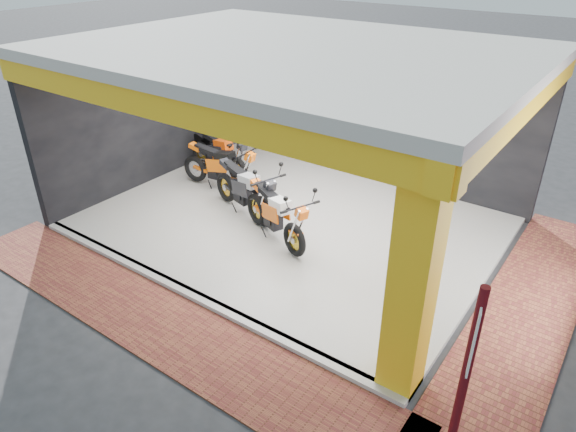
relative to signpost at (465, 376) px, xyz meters
The scene contains 17 objects.
ground 5.13m from the signpost, 162.11° to the left, with size 80.00×80.00×0.00m, color #2D2D30.
showroom_floor 6.03m from the signpost, 143.21° to the left, with size 8.00×6.00×0.10m, color white.
showroom_ceiling 6.28m from the signpost, 143.21° to the left, with size 8.40×6.40×0.20m, color beige.
back_wall 8.13m from the signpost, 125.41° to the left, with size 8.20×0.20×3.50m, color black.
left_wall 9.49m from the signpost, 158.22° to the left, with size 0.20×6.20×3.50m, color black.
corner_column 1.28m from the signpost, 141.20° to the left, with size 0.50×0.50×3.50m, color yellow.
header_beam_front 5.11m from the signpost, behind, with size 8.40×0.30×0.40m, color yellow.
header_beam_right 4.07m from the signpost, 101.35° to the left, with size 0.30×6.40×0.40m, color yellow.
floor_kerb 4.92m from the signpost, behind, with size 8.00×0.20×0.10m, color white.
paver_front 4.91m from the signpost, behind, with size 9.00×1.40×0.03m, color brown.
paver_right 3.78m from the signpost, 88.48° to the left, with size 1.40×7.00×0.03m, color brown.
signpost is the anchor object (origin of this frame).
moto_hero 4.62m from the signpost, 147.78° to the left, with size 2.20×0.82×1.35m, color #FF610A, non-canonical shape.
moto_row_a 5.86m from the signpost, 149.33° to the left, with size 2.24×0.83×1.37m, color black, non-canonical shape.
moto_row_b 7.42m from the signpost, 148.57° to the left, with size 2.19×0.81×1.34m, color #FF680A, non-canonical shape.
moto_row_c 8.15m from the signpost, 147.89° to the left, with size 2.19×0.81×1.34m, color black, non-canonical shape.
moto_row_d 9.20m from the signpost, 147.97° to the left, with size 2.17×0.80×1.33m, color black, non-canonical shape.
Camera 1 is at (5.47, -5.74, 5.40)m, focal length 32.00 mm.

